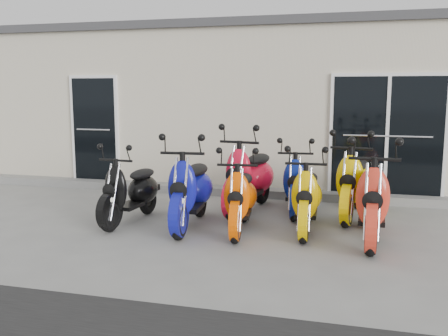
{
  "coord_description": "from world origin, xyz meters",
  "views": [
    {
      "loc": [
        2.06,
        -7.17,
        2.01
      ],
      "look_at": [
        0.0,
        0.6,
        0.75
      ],
      "focal_mm": 40.0,
      "sensor_mm": 36.0,
      "label": 1
    }
  ],
  "objects_px": {
    "scooter_front_blue": "(191,179)",
    "scooter_back_blue": "(296,174)",
    "scooter_front_red": "(373,188)",
    "scooter_front_orange_b": "(307,187)",
    "scooter_front_black": "(130,182)",
    "scooter_back_red": "(250,167)",
    "scooter_back_yellow": "(354,173)",
    "scooter_front_orange_a": "(241,188)"
  },
  "relations": [
    {
      "from": "scooter_front_orange_a",
      "to": "scooter_front_red",
      "type": "height_order",
      "value": "scooter_front_red"
    },
    {
      "from": "scooter_front_orange_a",
      "to": "scooter_front_red",
      "type": "distance_m",
      "value": 1.81
    },
    {
      "from": "scooter_back_yellow",
      "to": "scooter_front_orange_b",
      "type": "bearing_deg",
      "value": -115.3
    },
    {
      "from": "scooter_front_orange_b",
      "to": "scooter_back_yellow",
      "type": "height_order",
      "value": "scooter_back_yellow"
    },
    {
      "from": "scooter_front_black",
      "to": "scooter_front_orange_b",
      "type": "distance_m",
      "value": 2.65
    },
    {
      "from": "scooter_front_blue",
      "to": "scooter_back_yellow",
      "type": "bearing_deg",
      "value": 22.47
    },
    {
      "from": "scooter_front_black",
      "to": "scooter_back_blue",
      "type": "xyz_separation_m",
      "value": [
        2.36,
        1.27,
        0.02
      ]
    },
    {
      "from": "scooter_front_orange_b",
      "to": "scooter_front_red",
      "type": "relative_size",
      "value": 0.89
    },
    {
      "from": "scooter_front_orange_b",
      "to": "scooter_front_blue",
      "type": "bearing_deg",
      "value": -175.68
    },
    {
      "from": "scooter_front_red",
      "to": "scooter_back_blue",
      "type": "distance_m",
      "value": 1.77
    },
    {
      "from": "scooter_front_red",
      "to": "scooter_back_blue",
      "type": "relative_size",
      "value": 1.13
    },
    {
      "from": "scooter_front_orange_a",
      "to": "scooter_front_black",
      "type": "bearing_deg",
      "value": 171.33
    },
    {
      "from": "scooter_front_black",
      "to": "scooter_front_red",
      "type": "relative_size",
      "value": 0.86
    },
    {
      "from": "scooter_front_blue",
      "to": "scooter_front_orange_b",
      "type": "distance_m",
      "value": 1.69
    },
    {
      "from": "scooter_back_yellow",
      "to": "scooter_front_orange_a",
      "type": "bearing_deg",
      "value": -134.02
    },
    {
      "from": "scooter_front_black",
      "to": "scooter_back_blue",
      "type": "bearing_deg",
      "value": 33.61
    },
    {
      "from": "scooter_front_red",
      "to": "scooter_back_blue",
      "type": "height_order",
      "value": "scooter_front_red"
    },
    {
      "from": "scooter_front_orange_b",
      "to": "scooter_front_red",
      "type": "bearing_deg",
      "value": -16.13
    },
    {
      "from": "scooter_front_red",
      "to": "scooter_front_orange_b",
      "type": "bearing_deg",
      "value": 168.24
    },
    {
      "from": "scooter_front_black",
      "to": "scooter_back_yellow",
      "type": "distance_m",
      "value": 3.49
    },
    {
      "from": "scooter_front_orange_a",
      "to": "scooter_back_red",
      "type": "height_order",
      "value": "scooter_back_red"
    },
    {
      "from": "scooter_front_orange_a",
      "to": "scooter_back_yellow",
      "type": "height_order",
      "value": "scooter_back_yellow"
    },
    {
      "from": "scooter_front_black",
      "to": "scooter_front_red",
      "type": "distance_m",
      "value": 3.54
    },
    {
      "from": "scooter_back_yellow",
      "to": "scooter_front_blue",
      "type": "bearing_deg",
      "value": -145.22
    },
    {
      "from": "scooter_front_blue",
      "to": "scooter_back_blue",
      "type": "relative_size",
      "value": 1.12
    },
    {
      "from": "scooter_front_orange_b",
      "to": "scooter_back_red",
      "type": "relative_size",
      "value": 0.86
    },
    {
      "from": "scooter_front_red",
      "to": "scooter_back_yellow",
      "type": "height_order",
      "value": "scooter_front_red"
    },
    {
      "from": "scooter_back_red",
      "to": "scooter_back_yellow",
      "type": "height_order",
      "value": "scooter_back_red"
    },
    {
      "from": "scooter_front_orange_a",
      "to": "scooter_back_red",
      "type": "xyz_separation_m",
      "value": [
        -0.12,
        1.19,
        0.12
      ]
    },
    {
      "from": "scooter_front_orange_a",
      "to": "scooter_back_red",
      "type": "relative_size",
      "value": 0.84
    },
    {
      "from": "scooter_front_black",
      "to": "scooter_back_red",
      "type": "bearing_deg",
      "value": 40.2
    },
    {
      "from": "scooter_front_orange_a",
      "to": "scooter_front_orange_b",
      "type": "height_order",
      "value": "scooter_front_orange_b"
    },
    {
      "from": "scooter_front_blue",
      "to": "scooter_back_blue",
      "type": "bearing_deg",
      "value": 38.28
    },
    {
      "from": "scooter_front_orange_a",
      "to": "scooter_front_red",
      "type": "xyz_separation_m",
      "value": [
        1.8,
        0.02,
        0.09
      ]
    },
    {
      "from": "scooter_front_red",
      "to": "scooter_back_blue",
      "type": "bearing_deg",
      "value": 133.93
    },
    {
      "from": "scooter_front_black",
      "to": "scooter_front_orange_a",
      "type": "xyz_separation_m",
      "value": [
        1.74,
        -0.07,
        0.01
      ]
    },
    {
      "from": "scooter_front_orange_a",
      "to": "scooter_back_red",
      "type": "bearing_deg",
      "value": 89.33
    },
    {
      "from": "scooter_back_blue",
      "to": "scooter_back_yellow",
      "type": "distance_m",
      "value": 0.94
    },
    {
      "from": "scooter_back_yellow",
      "to": "scooter_front_red",
      "type": "bearing_deg",
      "value": -70.79
    },
    {
      "from": "scooter_front_blue",
      "to": "scooter_front_orange_a",
      "type": "bearing_deg",
      "value": -7.87
    },
    {
      "from": "scooter_front_blue",
      "to": "scooter_front_orange_a",
      "type": "xyz_separation_m",
      "value": [
        0.76,
        -0.04,
        -0.08
      ]
    },
    {
      "from": "scooter_front_orange_b",
      "to": "scooter_back_yellow",
      "type": "xyz_separation_m",
      "value": [
        0.64,
        0.99,
        0.08
      ]
    }
  ]
}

